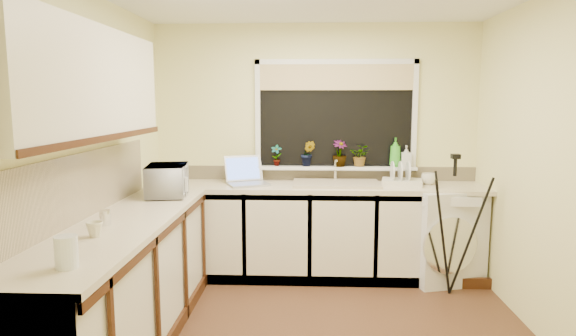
{
  "coord_description": "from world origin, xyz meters",
  "views": [
    {
      "loc": [
        -0.06,
        -3.38,
        1.69
      ],
      "look_at": [
        -0.23,
        0.55,
        1.15
      ],
      "focal_mm": 30.31,
      "sensor_mm": 36.0,
      "label": 1
    }
  ],
  "objects_px": {
    "microwave": "(167,180)",
    "soap_bottle_clear": "(406,156)",
    "plant_a": "(276,155)",
    "kettle": "(174,184)",
    "plant_d": "(360,155)",
    "plant_c": "(340,153)",
    "cup_back": "(428,179)",
    "laptop": "(246,177)",
    "tripod": "(452,225)",
    "cup_left": "(95,229)",
    "plant_b": "(308,153)",
    "glass_jug": "(66,252)",
    "soap_bottle_green": "(395,152)",
    "steel_jar": "(105,218)",
    "dish_rack": "(402,182)",
    "washing_machine": "(441,234)"
  },
  "relations": [
    {
      "from": "microwave",
      "to": "soap_bottle_clear",
      "type": "bearing_deg",
      "value": -79.37
    },
    {
      "from": "plant_a",
      "to": "kettle",
      "type": "bearing_deg",
      "value": -130.55
    },
    {
      "from": "microwave",
      "to": "plant_d",
      "type": "xyz_separation_m",
      "value": [
        1.7,
        0.82,
        0.13
      ]
    },
    {
      "from": "plant_c",
      "to": "kettle",
      "type": "bearing_deg",
      "value": -147.64
    },
    {
      "from": "plant_d",
      "to": "cup_back",
      "type": "xyz_separation_m",
      "value": [
        0.64,
        -0.15,
        -0.21
      ]
    },
    {
      "from": "laptop",
      "to": "tripod",
      "type": "xyz_separation_m",
      "value": [
        1.86,
        -0.42,
        -0.35
      ]
    },
    {
      "from": "plant_d",
      "to": "cup_left",
      "type": "xyz_separation_m",
      "value": [
        -1.77,
        -2.08,
        -0.21
      ]
    },
    {
      "from": "plant_a",
      "to": "plant_c",
      "type": "bearing_deg",
      "value": -1.84
    },
    {
      "from": "tripod",
      "to": "soap_bottle_clear",
      "type": "relative_size",
      "value": 5.9
    },
    {
      "from": "plant_b",
      "to": "cup_back",
      "type": "relative_size",
      "value": 1.87
    },
    {
      "from": "plant_b",
      "to": "soap_bottle_clear",
      "type": "xyz_separation_m",
      "value": [
        0.97,
        -0.01,
        -0.02
      ]
    },
    {
      "from": "glass_jug",
      "to": "kettle",
      "type": "bearing_deg",
      "value": 88.49
    },
    {
      "from": "soap_bottle_green",
      "to": "steel_jar",
      "type": "bearing_deg",
      "value": -140.09
    },
    {
      "from": "plant_b",
      "to": "soap_bottle_clear",
      "type": "height_order",
      "value": "plant_b"
    },
    {
      "from": "dish_rack",
      "to": "cup_back",
      "type": "bearing_deg",
      "value": 23.3
    },
    {
      "from": "laptop",
      "to": "steel_jar",
      "type": "relative_size",
      "value": 4.96
    },
    {
      "from": "steel_jar",
      "to": "plant_d",
      "type": "distance_m",
      "value": 2.57
    },
    {
      "from": "cup_back",
      "to": "microwave",
      "type": "bearing_deg",
      "value": -164.19
    },
    {
      "from": "glass_jug",
      "to": "soap_bottle_green",
      "type": "relative_size",
      "value": 0.55
    },
    {
      "from": "washing_machine",
      "to": "kettle",
      "type": "distance_m",
      "value": 2.53
    },
    {
      "from": "glass_jug",
      "to": "plant_a",
      "type": "bearing_deg",
      "value": 72.47
    },
    {
      "from": "plant_b",
      "to": "soap_bottle_clear",
      "type": "relative_size",
      "value": 1.21
    },
    {
      "from": "kettle",
      "to": "plant_a",
      "type": "bearing_deg",
      "value": 49.45
    },
    {
      "from": "glass_jug",
      "to": "microwave",
      "type": "xyz_separation_m",
      "value": [
        -0.04,
        1.8,
        0.05
      ]
    },
    {
      "from": "plant_b",
      "to": "plant_d",
      "type": "distance_m",
      "value": 0.52
    },
    {
      "from": "kettle",
      "to": "soap_bottle_green",
      "type": "height_order",
      "value": "soap_bottle_green"
    },
    {
      "from": "microwave",
      "to": "soap_bottle_green",
      "type": "bearing_deg",
      "value": -78.36
    },
    {
      "from": "dish_rack",
      "to": "soap_bottle_green",
      "type": "bearing_deg",
      "value": 110.13
    },
    {
      "from": "laptop",
      "to": "cup_left",
      "type": "relative_size",
      "value": 5.03
    },
    {
      "from": "laptop",
      "to": "kettle",
      "type": "distance_m",
      "value": 0.87
    },
    {
      "from": "kettle",
      "to": "dish_rack",
      "type": "height_order",
      "value": "kettle"
    },
    {
      "from": "glass_jug",
      "to": "soap_bottle_green",
      "type": "distance_m",
      "value": 3.29
    },
    {
      "from": "plant_a",
      "to": "cup_back",
      "type": "bearing_deg",
      "value": -6.14
    },
    {
      "from": "dish_rack",
      "to": "soap_bottle_clear",
      "type": "bearing_deg",
      "value": 80.93
    },
    {
      "from": "washing_machine",
      "to": "kettle",
      "type": "xyz_separation_m",
      "value": [
        -2.37,
        -0.66,
        0.57
      ]
    },
    {
      "from": "plant_b",
      "to": "plant_c",
      "type": "height_order",
      "value": "plant_c"
    },
    {
      "from": "steel_jar",
      "to": "laptop",
      "type": "bearing_deg",
      "value": 66.39
    },
    {
      "from": "soap_bottle_clear",
      "to": "laptop",
      "type": "bearing_deg",
      "value": -172.92
    },
    {
      "from": "plant_d",
      "to": "dish_rack",
      "type": "bearing_deg",
      "value": -29.77
    },
    {
      "from": "dish_rack",
      "to": "microwave",
      "type": "distance_m",
      "value": 2.16
    },
    {
      "from": "kettle",
      "to": "plant_a",
      "type": "height_order",
      "value": "plant_a"
    },
    {
      "from": "cup_back",
      "to": "soap_bottle_clear",
      "type": "bearing_deg",
      "value": 142.8
    },
    {
      "from": "tripod",
      "to": "soap_bottle_green",
      "type": "distance_m",
      "value": 0.93
    },
    {
      "from": "glass_jug",
      "to": "cup_back",
      "type": "xyz_separation_m",
      "value": [
        2.3,
        2.46,
        -0.02
      ]
    },
    {
      "from": "microwave",
      "to": "soap_bottle_green",
      "type": "xyz_separation_m",
      "value": [
        2.04,
        0.81,
        0.16
      ]
    },
    {
      "from": "plant_b",
      "to": "steel_jar",
      "type": "bearing_deg",
      "value": -125.62
    },
    {
      "from": "laptop",
      "to": "microwave",
      "type": "xyz_separation_m",
      "value": [
        -0.59,
        -0.61,
        0.06
      ]
    },
    {
      "from": "glass_jug",
      "to": "tripod",
      "type": "bearing_deg",
      "value": 39.54
    },
    {
      "from": "washing_machine",
      "to": "plant_b",
      "type": "xyz_separation_m",
      "value": [
        -1.27,
        0.25,
        0.74
      ]
    },
    {
      "from": "laptop",
      "to": "cup_back",
      "type": "bearing_deg",
      "value": -21.33
    }
  ]
}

